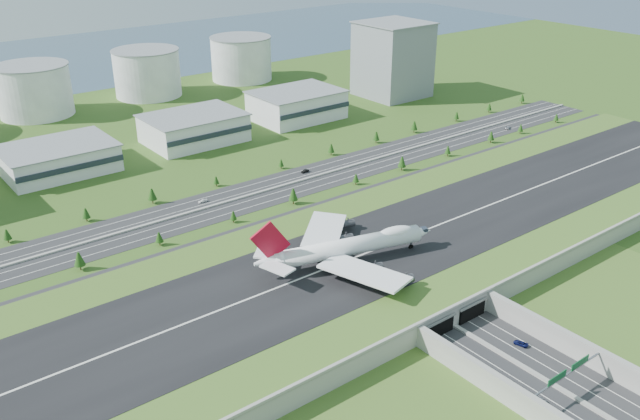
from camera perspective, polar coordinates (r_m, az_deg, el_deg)
ground at (r=280.04m, az=3.63°, el=-5.22°), size 1200.00×1200.00×0.00m
airfield_deck at (r=277.96m, az=3.66°, el=-4.49°), size 520.00×100.00×9.20m
underpass_road at (r=226.96m, az=20.95°, el=-14.06°), size 38.80×120.40×8.00m
sign_gantry_near at (r=226.48m, az=20.14°, el=-12.88°), size 38.70×0.70×9.80m
north_expressway at (r=348.84m, az=-6.70°, el=0.97°), size 560.00×36.00×0.12m
tree_row at (r=354.65m, az=-4.59°, el=2.25°), size 501.42×48.56×8.25m
hangar_mid_a at (r=406.31m, az=-21.17°, el=4.04°), size 58.00×42.00×15.00m
hangar_mid_b at (r=435.32m, az=-10.57°, el=6.77°), size 58.00×42.00×17.00m
hangar_mid_c at (r=475.05m, az=-1.97°, el=8.81°), size 58.00×42.00×19.00m
office_tower at (r=533.78m, az=6.14°, el=12.46°), size 46.00×46.00×55.00m
fuel_tank_b at (r=521.13m, az=-22.92°, el=9.24°), size 50.00×50.00×35.00m
fuel_tank_c at (r=548.19m, az=-14.34°, el=11.10°), size 50.00×50.00×35.00m
fuel_tank_d at (r=586.42m, az=-6.64°, el=12.54°), size 50.00×50.00×35.00m
bay_water at (r=694.20m, az=-24.00°, el=11.04°), size 1200.00×260.00×0.06m
boeing_747 at (r=267.27m, az=2.28°, el=-3.12°), size 76.22×71.12×24.08m
car_0 at (r=224.16m, az=17.98°, el=-14.91°), size 2.75×5.09×1.64m
car_2 at (r=246.49m, az=16.56°, el=-10.71°), size 3.67×5.51×1.41m
car_5 at (r=379.69m, az=-1.28°, el=3.30°), size 4.94×2.00×1.59m
car_6 at (r=471.60m, az=15.52°, el=6.71°), size 6.52×4.90×1.65m
car_7 at (r=346.80m, az=-9.86°, el=0.75°), size 4.86×2.30×1.37m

